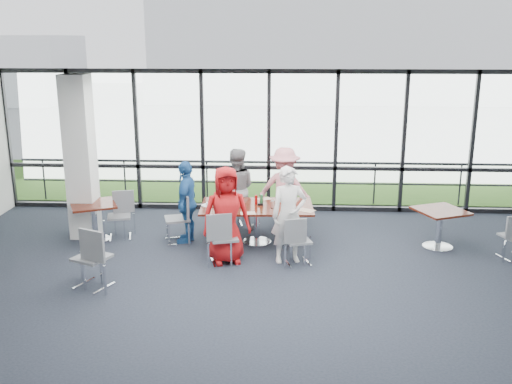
{
  "coord_description": "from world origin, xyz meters",
  "views": [
    {
      "loc": [
        0.35,
        -7.65,
        3.85
      ],
      "look_at": [
        -0.16,
        2.48,
        1.1
      ],
      "focal_mm": 40.0,
      "sensor_mm": 36.0,
      "label": 1
    }
  ],
  "objects_px": {
    "diner_near_right": "(289,215)",
    "chair_main_fr": "(287,206)",
    "diner_near_left": "(226,215)",
    "diner_end": "(187,202)",
    "main_table": "(257,211)",
    "chair_spare_la": "(92,258)",
    "structural_column": "(81,158)",
    "diner_far_left": "(236,189)",
    "diner_far_right": "(285,188)",
    "chair_main_end": "(177,219)",
    "side_table_left": "(93,210)",
    "side_table_right": "(440,216)",
    "chair_main_nr": "(298,241)",
    "chair_main_nl": "(224,238)",
    "chair_spare_lb": "(119,216)",
    "chair_main_fl": "(232,206)"
  },
  "relations": [
    {
      "from": "chair_spare_la",
      "to": "chair_spare_lb",
      "type": "bearing_deg",
      "value": 119.9
    },
    {
      "from": "chair_main_nr",
      "to": "chair_main_fr",
      "type": "xyz_separation_m",
      "value": [
        -0.19,
        2.19,
        -0.01
      ]
    },
    {
      "from": "structural_column",
      "to": "chair_spare_la",
      "type": "relative_size",
      "value": 3.19
    },
    {
      "from": "chair_main_fl",
      "to": "diner_near_left",
      "type": "bearing_deg",
      "value": 80.57
    },
    {
      "from": "chair_main_nl",
      "to": "side_table_right",
      "type": "bearing_deg",
      "value": -1.86
    },
    {
      "from": "diner_near_right",
      "to": "diner_far_left",
      "type": "xyz_separation_m",
      "value": [
        -1.08,
        1.78,
        -0.02
      ]
    },
    {
      "from": "main_table",
      "to": "diner_near_right",
      "type": "height_order",
      "value": "diner_near_right"
    },
    {
      "from": "chair_main_nl",
      "to": "chair_spare_la",
      "type": "relative_size",
      "value": 0.94
    },
    {
      "from": "chair_main_fr",
      "to": "chair_main_nl",
      "type": "bearing_deg",
      "value": 66.96
    },
    {
      "from": "diner_far_right",
      "to": "chair_spare_la",
      "type": "height_order",
      "value": "diner_far_right"
    },
    {
      "from": "structural_column",
      "to": "chair_spare_la",
      "type": "height_order",
      "value": "structural_column"
    },
    {
      "from": "main_table",
      "to": "diner_near_right",
      "type": "xyz_separation_m",
      "value": [
        0.61,
        -0.93,
        0.22
      ]
    },
    {
      "from": "side_table_right",
      "to": "chair_main_nl",
      "type": "distance_m",
      "value": 4.09
    },
    {
      "from": "side_table_right",
      "to": "side_table_left",
      "type": "bearing_deg",
      "value": 179.28
    },
    {
      "from": "diner_near_right",
      "to": "diner_end",
      "type": "distance_m",
      "value": 2.15
    },
    {
      "from": "diner_near_left",
      "to": "diner_end",
      "type": "bearing_deg",
      "value": 115.47
    },
    {
      "from": "diner_far_right",
      "to": "chair_main_fl",
      "type": "distance_m",
      "value": 1.19
    },
    {
      "from": "diner_near_right",
      "to": "diner_near_left",
      "type": "bearing_deg",
      "value": 169.39
    },
    {
      "from": "side_table_left",
      "to": "chair_spare_lb",
      "type": "xyz_separation_m",
      "value": [
        0.45,
        0.15,
        -0.18
      ]
    },
    {
      "from": "main_table",
      "to": "chair_spare_la",
      "type": "relative_size",
      "value": 2.17
    },
    {
      "from": "diner_near_right",
      "to": "chair_main_fr",
      "type": "bearing_deg",
      "value": 76.45
    },
    {
      "from": "side_table_right",
      "to": "diner_near_left",
      "type": "bearing_deg",
      "value": -167.26
    },
    {
      "from": "side_table_left",
      "to": "chair_main_nl",
      "type": "height_order",
      "value": "chair_main_nl"
    },
    {
      "from": "structural_column",
      "to": "diner_far_left",
      "type": "relative_size",
      "value": 1.89
    },
    {
      "from": "side_table_right",
      "to": "diner_near_left",
      "type": "distance_m",
      "value": 4.04
    },
    {
      "from": "diner_far_left",
      "to": "chair_spare_la",
      "type": "bearing_deg",
      "value": 52.75
    },
    {
      "from": "diner_near_right",
      "to": "chair_main_end",
      "type": "bearing_deg",
      "value": 143.54
    },
    {
      "from": "side_table_left",
      "to": "diner_end",
      "type": "bearing_deg",
      "value": -0.11
    },
    {
      "from": "side_table_right",
      "to": "diner_far_right",
      "type": "height_order",
      "value": "diner_far_right"
    },
    {
      "from": "chair_main_nr",
      "to": "chair_spare_lb",
      "type": "relative_size",
      "value": 0.95
    },
    {
      "from": "structural_column",
      "to": "diner_end",
      "type": "relative_size",
      "value": 1.98
    },
    {
      "from": "chair_main_nr",
      "to": "chair_main_nl",
      "type": "bearing_deg",
      "value": 165.69
    },
    {
      "from": "diner_far_right",
      "to": "structural_column",
      "type": "bearing_deg",
      "value": 20.62
    },
    {
      "from": "diner_end",
      "to": "chair_main_end",
      "type": "bearing_deg",
      "value": -79.19
    },
    {
      "from": "side_table_left",
      "to": "diner_near_left",
      "type": "xyz_separation_m",
      "value": [
        2.69,
        -0.97,
        0.24
      ]
    },
    {
      "from": "main_table",
      "to": "chair_spare_lb",
      "type": "relative_size",
      "value": 2.41
    },
    {
      "from": "structural_column",
      "to": "diner_far_right",
      "type": "bearing_deg",
      "value": 9.99
    },
    {
      "from": "diner_near_left",
      "to": "chair_main_fr",
      "type": "bearing_deg",
      "value": 47.53
    },
    {
      "from": "chair_spare_la",
      "to": "chair_spare_lb",
      "type": "height_order",
      "value": "chair_spare_la"
    },
    {
      "from": "chair_main_end",
      "to": "side_table_left",
      "type": "bearing_deg",
      "value": -107.41
    },
    {
      "from": "chair_spare_la",
      "to": "chair_main_fl",
      "type": "bearing_deg",
      "value": 83.67
    },
    {
      "from": "side_table_right",
      "to": "chair_spare_lb",
      "type": "height_order",
      "value": "chair_spare_lb"
    },
    {
      "from": "diner_far_left",
      "to": "side_table_right",
      "type": "bearing_deg",
      "value": 162.77
    },
    {
      "from": "side_table_left",
      "to": "chair_main_nr",
      "type": "relative_size",
      "value": 1.28
    },
    {
      "from": "diner_near_left",
      "to": "diner_near_right",
      "type": "bearing_deg",
      "value": -12.54
    },
    {
      "from": "chair_main_end",
      "to": "chair_spare_lb",
      "type": "height_order",
      "value": "chair_main_end"
    },
    {
      "from": "side_table_right",
      "to": "chair_main_fr",
      "type": "distance_m",
      "value": 3.13
    },
    {
      "from": "diner_near_left",
      "to": "chair_main_end",
      "type": "bearing_deg",
      "value": 121.9
    },
    {
      "from": "chair_main_nr",
      "to": "chair_main_fr",
      "type": "height_order",
      "value": "chair_main_nr"
    },
    {
      "from": "diner_near_left",
      "to": "diner_far_right",
      "type": "height_order",
      "value": "diner_near_left"
    }
  ]
}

